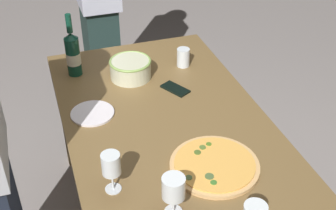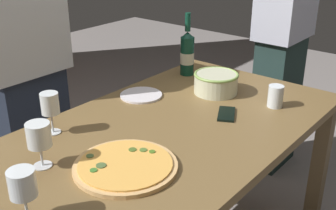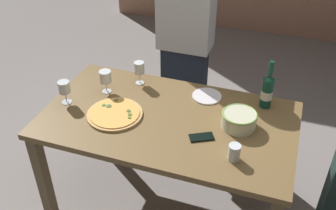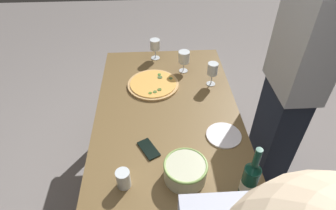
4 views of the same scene
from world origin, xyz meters
The scene contains 12 objects.
ground_plane centered at (0.00, 0.00, 0.00)m, with size 8.00×8.00×0.00m, color gray.
dining_table centered at (0.00, 0.00, 0.66)m, with size 1.60×0.90×0.75m.
pizza centered at (-0.33, -0.08, 0.76)m, with size 0.36×0.36×0.02m.
serving_bowl centered at (0.44, 0.06, 0.80)m, with size 0.22×0.22×0.10m.
wine_bottle centered at (0.56, 0.33, 0.87)m, with size 0.07×0.07×0.33m.
wine_glass_near_pizza centered at (-0.32, 0.32, 0.87)m, with size 0.07×0.07×0.17m.
wine_glass_by_bottle centered at (-0.70, -0.06, 0.86)m, with size 0.08×0.08×0.16m.
wine_glass_far_left centered at (-0.50, 0.15, 0.86)m, with size 0.08×0.08×0.16m.
cup_amber centered at (0.47, -0.24, 0.80)m, with size 0.07×0.07×0.10m, color white.
side_plate centered at (0.17, 0.31, 0.76)m, with size 0.20×0.20×0.01m, color white.
cell_phone centered at (0.25, -0.12, 0.76)m, with size 0.07×0.14×0.01m, color black.
person_host centered at (-0.13, 0.79, 0.88)m, with size 0.41×0.24×1.72m.
Camera 4 is at (1.26, -0.08, 1.94)m, focal length 30.19 mm.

